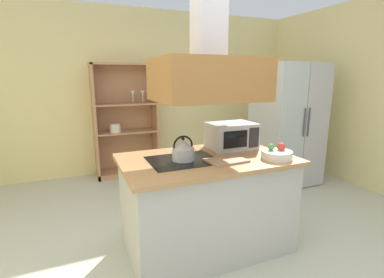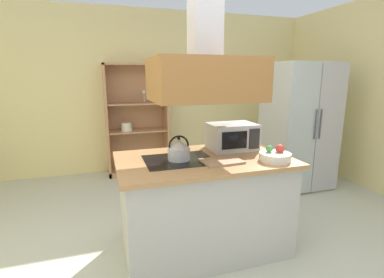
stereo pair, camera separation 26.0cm
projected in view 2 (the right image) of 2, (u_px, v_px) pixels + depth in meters
name	position (u px, v px, depth m)	size (l,w,h in m)	color
ground_plane	(201.00, 271.00, 2.44)	(7.80, 7.80, 0.00)	beige
wall_back	(143.00, 92.00, 4.93)	(6.00, 0.12, 2.70)	beige
kitchen_island	(203.00, 203.00, 2.69)	(1.56, 0.94, 0.90)	#B4B2AD
range_hood	(205.00, 65.00, 2.42)	(0.90, 0.70, 1.28)	#A16834
refrigerator	(298.00, 126.00, 4.18)	(0.90, 0.77, 1.81)	beige
dish_cabinet	(137.00, 126.00, 4.80)	(1.01, 0.40, 1.81)	#B27C54
kettle	(179.00, 150.00, 2.51)	(0.20, 0.20, 0.22)	#B5B9BF
cutting_board	(222.00, 161.00, 2.46)	(0.34, 0.24, 0.02)	#A5815F
microwave	(232.00, 136.00, 2.89)	(0.46, 0.35, 0.26)	#B7BABF
fruit_bowl	(275.00, 156.00, 2.50)	(0.27, 0.27, 0.14)	silver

